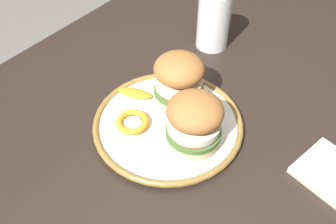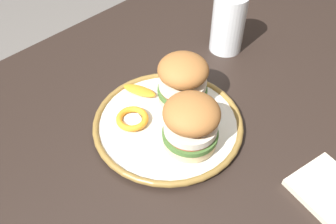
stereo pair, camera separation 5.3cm
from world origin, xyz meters
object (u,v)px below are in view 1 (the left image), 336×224
(sandwich_half_left, at_px, (179,78))
(sandwich_half_right, at_px, (194,121))
(dining_table, at_px, (198,154))
(drinking_glass, at_px, (213,24))
(dinner_plate, at_px, (168,123))

(sandwich_half_left, distance_m, sandwich_half_right, 0.11)
(dining_table, distance_m, drinking_glass, 0.31)
(sandwich_half_right, xyz_separation_m, drinking_glass, (-0.29, -0.14, -0.01))
(sandwich_half_left, relative_size, sandwich_half_right, 1.02)
(dining_table, xyz_separation_m, sandwich_half_left, (-0.02, -0.07, 0.17))
(sandwich_half_left, distance_m, drinking_glass, 0.22)
(dining_table, distance_m, sandwich_half_right, 0.18)
(sandwich_half_left, relative_size, drinking_glass, 0.99)
(dinner_plate, xyz_separation_m, sandwich_half_right, (0.01, 0.06, 0.06))
(drinking_glass, bearing_deg, dining_table, 27.39)
(dining_table, bearing_deg, drinking_glass, -152.61)
(dining_table, relative_size, drinking_glass, 10.15)
(dinner_plate, distance_m, drinking_glass, 0.29)
(sandwich_half_left, bearing_deg, dining_table, 75.53)
(sandwich_half_right, relative_size, drinking_glass, 0.97)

